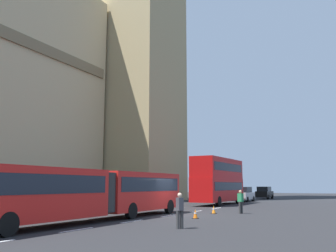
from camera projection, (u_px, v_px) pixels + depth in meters
name	position (u px, v px, depth m)	size (l,w,h in m)	color
ground_plane	(174.00, 215.00, 25.77)	(160.00, 160.00, 0.00)	#262628
lane_centre_marking	(152.00, 218.00, 23.06)	(25.20, 0.16, 0.01)	silver
articulated_bus	(96.00, 190.00, 21.53)	(17.10, 2.54, 2.90)	red
double_decker_bus	(218.00, 179.00, 39.79)	(9.98, 2.54, 4.90)	#B20F0F
sedan_lead	(244.00, 194.00, 47.36)	(4.40, 1.86, 1.85)	#B7B7BC
sedan_trailing	(265.00, 193.00, 56.53)	(4.40, 1.86, 1.85)	black
traffic_cone_west	(195.00, 214.00, 22.93)	(0.36, 0.36, 0.58)	black
traffic_cone_middle	(214.00, 210.00, 26.87)	(0.36, 0.36, 0.58)	black
pedestrian_near_cones	(180.00, 209.00, 17.63)	(0.45, 0.46, 1.69)	#333333
pedestrian_by_kerb	(241.00, 201.00, 27.05)	(0.39, 0.46, 1.69)	#333333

